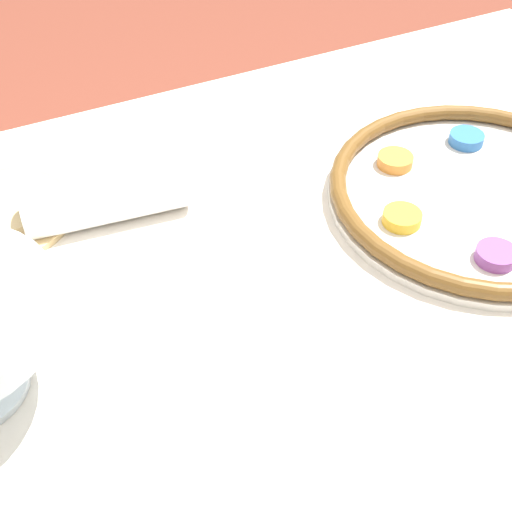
% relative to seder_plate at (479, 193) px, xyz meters
% --- Properties ---
extents(dining_table, '(1.32, 0.88, 0.76)m').
position_rel_seder_plate_xyz_m(dining_table, '(0.26, 0.03, -0.40)').
color(dining_table, silver).
rests_on(dining_table, ground_plane).
extents(seder_plate, '(0.36, 0.36, 0.03)m').
position_rel_seder_plate_xyz_m(seder_plate, '(0.00, 0.00, 0.00)').
color(seder_plate, silver).
rests_on(seder_plate, dining_table).
extents(napkin_roll, '(0.19, 0.07, 0.05)m').
position_rel_seder_plate_xyz_m(napkin_roll, '(0.41, -0.17, 0.01)').
color(napkin_roll, white).
rests_on(napkin_roll, dining_table).
extents(spoon, '(0.17, 0.07, 0.01)m').
position_rel_seder_plate_xyz_m(spoon, '(0.40, -0.21, -0.01)').
color(spoon, silver).
rests_on(spoon, dining_table).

